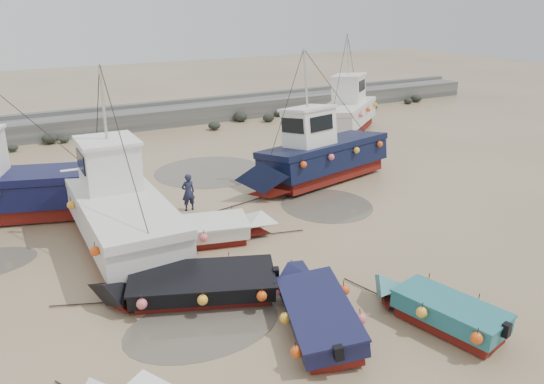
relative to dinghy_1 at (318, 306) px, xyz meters
The scene contains 13 objects.
ground 3.62m from the dinghy_1, 66.87° to the left, with size 120.00×120.00×0.00m, color tan.
seawall 25.32m from the dinghy_1, 86.71° to the left, with size 60.00×4.92×1.50m.
puddle_a 3.16m from the dinghy_1, 152.46° to the left, with size 4.36×4.36×0.01m, color #544E42.
puddle_b 8.89m from the dinghy_1, 53.93° to the left, with size 3.86×3.86×0.01m, color #544E42.
puddle_d 14.25m from the dinghy_1, 79.23° to the left, with size 5.64×5.64×0.01m, color #544E42.
dinghy_1 is the anchor object (origin of this frame).
dinghy_2 3.21m from the dinghy_1, 28.58° to the right, with size 2.14×5.07×1.43m.
dinghy_4 3.87m from the dinghy_1, 131.51° to the left, with size 6.34×3.41×1.43m.
dinghy_5 6.24m from the dinghy_1, 94.77° to the left, with size 5.63×2.65×1.43m.
cabin_boat_1 8.90m from the dinghy_1, 112.31° to the left, with size 3.27×11.20×6.22m.
cabin_boat_2 11.89m from the dinghy_1, 56.65° to the left, with size 9.87×4.00×6.22m.
cabin_boat_3 22.97m from the dinghy_1, 51.18° to the left, with size 8.10×6.70×6.22m.
person 9.51m from the dinghy_1, 90.77° to the left, with size 0.58×0.38×1.59m, color #1C213C.
Camera 1 is at (-8.46, -13.46, 8.33)m, focal length 35.00 mm.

